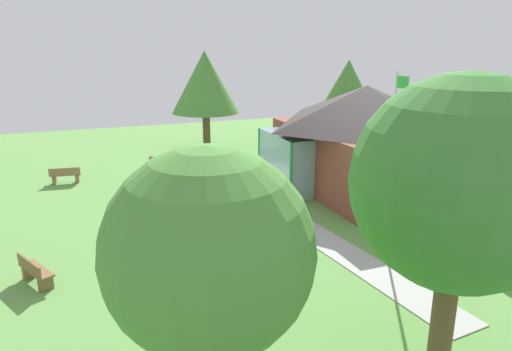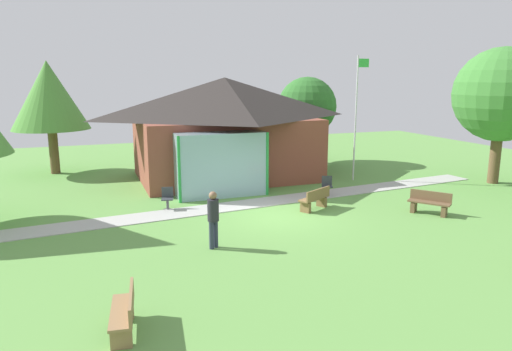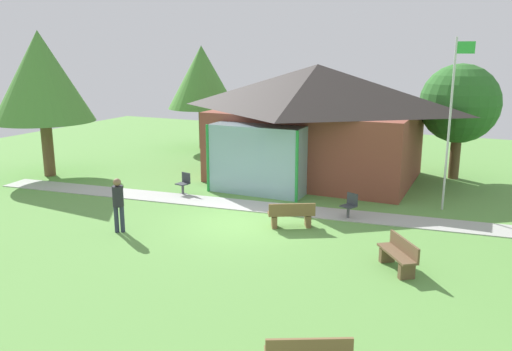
{
  "view_description": "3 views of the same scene",
  "coord_description": "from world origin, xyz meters",
  "views": [
    {
      "loc": [
        18.67,
        -5.53,
        6.89
      ],
      "look_at": [
        -0.37,
        1.82,
        1.05
      ],
      "focal_mm": 32.58,
      "sensor_mm": 36.0,
      "label": 1
    },
    {
      "loc": [
        -6.47,
        -15.29,
        4.99
      ],
      "look_at": [
        -0.1,
        1.95,
        1.13
      ],
      "focal_mm": 32.78,
      "sensor_mm": 36.0,
      "label": 2
    },
    {
      "loc": [
        7.34,
        -14.88,
        5.58
      ],
      "look_at": [
        -0.37,
        1.94,
        1.15
      ],
      "focal_mm": 36.71,
      "sensor_mm": 36.0,
      "label": 3
    }
  ],
  "objects": [
    {
      "name": "pavilion",
      "position": [
        0.12,
        6.99,
        2.61
      ],
      "size": [
        9.45,
        7.63,
        5.01
      ],
      "color": "brown",
      "rests_on": "ground_plane"
    },
    {
      "name": "ground_plane",
      "position": [
        0.0,
        0.0,
        0.0
      ],
      "size": [
        44.0,
        44.0,
        0.0
      ],
      "primitive_type": "plane",
      "color": "#609947"
    },
    {
      "name": "patio_chair_lawn_spare",
      "position": [
        3.14,
        1.93,
        0.42
      ],
      "size": [
        0.58,
        0.58,
        0.86
      ],
      "rotation": [
        0.0,
        0.0,
        2.73
      ],
      "color": "#33383D",
      "rests_on": "ground_plane"
    },
    {
      "name": "patio_chair_west",
      "position": [
        -3.64,
        2.2,
        0.42
      ],
      "size": [
        0.53,
        0.53,
        0.86
      ],
      "rotation": [
        0.0,
        0.0,
        2.91
      ],
      "color": "#33383D",
      "rests_on": "ground_plane"
    },
    {
      "name": "tree_behind_pavilion_left",
      "position": [
        -8.04,
        11.27,
        4.08
      ],
      "size": [
        3.91,
        3.91,
        5.87
      ],
      "color": "brown",
      "rests_on": "ground_plane"
    },
    {
      "name": "footpath",
      "position": [
        0.0,
        1.85,
        0.01
      ],
      "size": [
        22.78,
        3.62,
        0.03
      ],
      "primitive_type": "cube",
      "rotation": [
        0.0,
        0.0,
        0.1
      ],
      "color": "#ADADA8",
      "rests_on": "ground_plane"
    },
    {
      "name": "bench_rear_near_path",
      "position": [
        1.68,
        0.21,
        0.4
      ],
      "size": [
        1.53,
        1.1,
        0.84
      ],
      "rotation": [
        0.0,
        0.0,
        0.5
      ],
      "color": "brown",
      "rests_on": "ground_plane"
    },
    {
      "name": "visitor_strolling_lawn",
      "position": [
        -3.07,
        -2.46,
        1.02
      ],
      "size": [
        0.34,
        0.34,
        1.74
      ],
      "rotation": [
        0.0,
        0.0,
        0.53
      ],
      "color": "#2D3347",
      "rests_on": "ground_plane"
    },
    {
      "name": "bench_front_left",
      "position": [
        -5.97,
        -6.41,
        0.4
      ],
      "size": [
        0.63,
        1.54,
        0.84
      ],
      "rotation": [
        0.0,
        0.0,
        1.44
      ],
      "color": "olive",
      "rests_on": "ground_plane"
    },
    {
      "name": "tree_east_hedge",
      "position": [
        11.92,
        1.42,
        4.2
      ],
      "size": [
        4.38,
        4.38,
        6.41
      ],
      "color": "brown",
      "rests_on": "ground_plane"
    },
    {
      "name": "bench_mid_right",
      "position": [
        5.42,
        -1.78,
        0.4
      ],
      "size": [
        1.25,
        1.47,
        0.84
      ],
      "rotation": [
        0.0,
        0.0,
        2.21
      ],
      "color": "brown",
      "rests_on": "ground_plane"
    },
    {
      "name": "tree_behind_pavilion_right",
      "position": [
        5.89,
        9.52,
        3.32
      ],
      "size": [
        3.42,
        3.42,
        5.05
      ],
      "color": "brown",
      "rests_on": "ground_plane"
    },
    {
      "name": "flagpole",
      "position": [
        5.96,
        4.33,
        3.31
      ],
      "size": [
        0.64,
        0.08,
        6.03
      ],
      "color": "silver",
      "rests_on": "ground_plane"
    }
  ]
}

